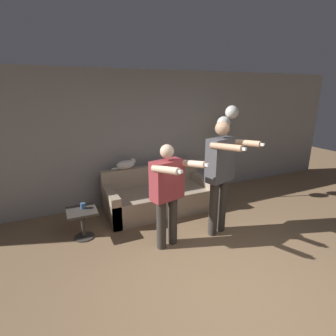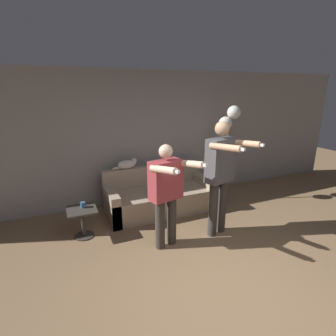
{
  "view_description": "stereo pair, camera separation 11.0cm",
  "coord_description": "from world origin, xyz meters",
  "px_view_note": "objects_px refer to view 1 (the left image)",
  "views": [
    {
      "loc": [
        -1.73,
        -1.76,
        2.23
      ],
      "look_at": [
        -0.04,
        1.92,
        1.01
      ],
      "focal_mm": 28.0,
      "sensor_mm": 36.0,
      "label": 1
    },
    {
      "loc": [
        -1.63,
        -1.8,
        2.23
      ],
      "look_at": [
        -0.04,
        1.92,
        1.01
      ],
      "focal_mm": 28.0,
      "sensor_mm": 36.0,
      "label": 2
    }
  ],
  "objects_px": {
    "couch": "(159,197)",
    "person_right": "(221,171)",
    "floor_lamp": "(227,123)",
    "person_left": "(168,190)",
    "cat": "(126,164)",
    "cup": "(83,206)",
    "side_table": "(82,218)"
  },
  "relations": [
    {
      "from": "cat",
      "to": "side_table",
      "type": "relative_size",
      "value": 1.0
    },
    {
      "from": "person_right",
      "to": "cup",
      "type": "bearing_deg",
      "value": 142.04
    },
    {
      "from": "floor_lamp",
      "to": "cup",
      "type": "relative_size",
      "value": 22.27
    },
    {
      "from": "side_table",
      "to": "cup",
      "type": "distance_m",
      "value": 0.19
    },
    {
      "from": "couch",
      "to": "floor_lamp",
      "type": "bearing_deg",
      "value": -4.85
    },
    {
      "from": "person_right",
      "to": "cup",
      "type": "xyz_separation_m",
      "value": [
        -1.96,
        0.8,
        -0.53
      ]
    },
    {
      "from": "person_right",
      "to": "cup",
      "type": "relative_size",
      "value": 20.63
    },
    {
      "from": "person_right",
      "to": "side_table",
      "type": "relative_size",
      "value": 3.82
    },
    {
      "from": "person_right",
      "to": "cat",
      "type": "distance_m",
      "value": 1.85
    },
    {
      "from": "couch",
      "to": "floor_lamp",
      "type": "xyz_separation_m",
      "value": [
        1.41,
        -0.12,
        1.34
      ]
    },
    {
      "from": "couch",
      "to": "person_left",
      "type": "distance_m",
      "value": 1.38
    },
    {
      "from": "person_left",
      "to": "cat",
      "type": "xyz_separation_m",
      "value": [
        -0.17,
        1.51,
        -0.0
      ]
    },
    {
      "from": "couch",
      "to": "side_table",
      "type": "xyz_separation_m",
      "value": [
        -1.45,
        -0.43,
        0.07
      ]
    },
    {
      "from": "person_left",
      "to": "cat",
      "type": "height_order",
      "value": "person_left"
    },
    {
      "from": "couch",
      "to": "floor_lamp",
      "type": "distance_m",
      "value": 1.95
    },
    {
      "from": "couch",
      "to": "person_right",
      "type": "height_order",
      "value": "person_right"
    },
    {
      "from": "cat",
      "to": "cup",
      "type": "relative_size",
      "value": 5.43
    },
    {
      "from": "cat",
      "to": "side_table",
      "type": "xyz_separation_m",
      "value": [
        -0.94,
        -0.76,
        -0.55
      ]
    },
    {
      "from": "couch",
      "to": "person_right",
      "type": "distance_m",
      "value": 1.51
    },
    {
      "from": "floor_lamp",
      "to": "couch",
      "type": "bearing_deg",
      "value": 175.15
    },
    {
      "from": "couch",
      "to": "cat",
      "type": "bearing_deg",
      "value": 146.75
    },
    {
      "from": "cup",
      "to": "person_left",
      "type": "bearing_deg",
      "value": -36.72
    },
    {
      "from": "couch",
      "to": "floor_lamp",
      "type": "relative_size",
      "value": 1.03
    },
    {
      "from": "couch",
      "to": "person_left",
      "type": "bearing_deg",
      "value": -106.28
    },
    {
      "from": "couch",
      "to": "side_table",
      "type": "relative_size",
      "value": 4.24
    },
    {
      "from": "person_left",
      "to": "floor_lamp",
      "type": "xyz_separation_m",
      "value": [
        1.76,
        1.06,
        0.72
      ]
    },
    {
      "from": "couch",
      "to": "cat",
      "type": "xyz_separation_m",
      "value": [
        -0.51,
        0.34,
        0.62
      ]
    },
    {
      "from": "side_table",
      "to": "couch",
      "type": "bearing_deg",
      "value": 16.52
    },
    {
      "from": "cat",
      "to": "side_table",
      "type": "distance_m",
      "value": 1.33
    },
    {
      "from": "floor_lamp",
      "to": "cat",
      "type": "bearing_deg",
      "value": 166.69
    },
    {
      "from": "side_table",
      "to": "cup",
      "type": "relative_size",
      "value": 5.41
    },
    {
      "from": "cat",
      "to": "cup",
      "type": "height_order",
      "value": "cat"
    }
  ]
}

